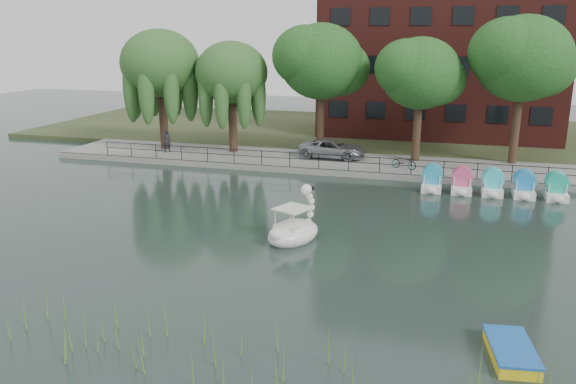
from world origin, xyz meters
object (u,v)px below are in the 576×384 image
at_px(minivan, 333,147).
at_px(bicycle, 404,161).
at_px(pedestrian, 167,139).
at_px(swan_boat, 294,229).
at_px(yellow_rowboat, 511,351).

distance_m(minivan, bicycle, 5.62).
height_order(pedestrian, swan_boat, swan_boat).
bearing_deg(minivan, yellow_rowboat, -154.45).
bearing_deg(swan_boat, yellow_rowboat, -18.65).
height_order(bicycle, pedestrian, pedestrian).
xyz_separation_m(minivan, bicycle, (5.23, -2.05, -0.26)).
relative_size(pedestrian, yellow_rowboat, 0.81).
bearing_deg(swan_boat, minivan, 118.46).
bearing_deg(bicycle, pedestrian, 108.03).
xyz_separation_m(minivan, pedestrian, (-12.38, -1.44, 0.23)).
relative_size(minivan, pedestrian, 2.77).
distance_m(minivan, pedestrian, 12.47).
bearing_deg(yellow_rowboat, pedestrian, 127.41).
bearing_deg(swan_boat, bicycle, 97.96).
bearing_deg(bicycle, minivan, 88.62).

